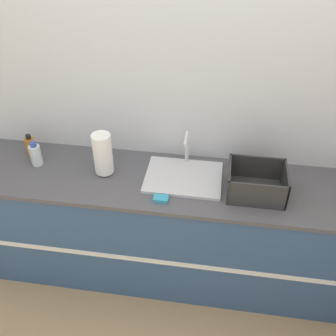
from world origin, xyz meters
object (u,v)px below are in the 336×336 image
object	(u,v)px
sink	(184,176)
dish_rack	(256,184)
paper_towel_roll	(103,154)
bottle_clear	(36,155)
bottle_amber	(31,146)

from	to	relation	value
sink	dish_rack	size ratio (longest dim) A/B	1.40
dish_rack	sink	bearing A→B (deg)	170.56
sink	paper_towel_roll	xyz separation A→B (m)	(-0.52, -0.02, 0.13)
paper_towel_roll	dish_rack	world-z (taller)	paper_towel_roll
dish_rack	bottle_clear	world-z (taller)	dish_rack
dish_rack	paper_towel_roll	bearing A→B (deg)	176.65
paper_towel_roll	sink	bearing A→B (deg)	2.02
bottle_clear	bottle_amber	distance (m)	0.13
dish_rack	bottle_amber	xyz separation A→B (m)	(-1.53, 0.18, 0.00)
bottle_clear	bottle_amber	xyz separation A→B (m)	(-0.08, 0.10, -0.01)
paper_towel_roll	bottle_amber	distance (m)	0.58
paper_towel_roll	bottle_clear	size ratio (longest dim) A/B	1.65
dish_rack	bottle_clear	xyz separation A→B (m)	(-1.45, 0.08, 0.01)
dish_rack	bottle_amber	bearing A→B (deg)	173.30
dish_rack	bottle_amber	size ratio (longest dim) A/B	2.21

